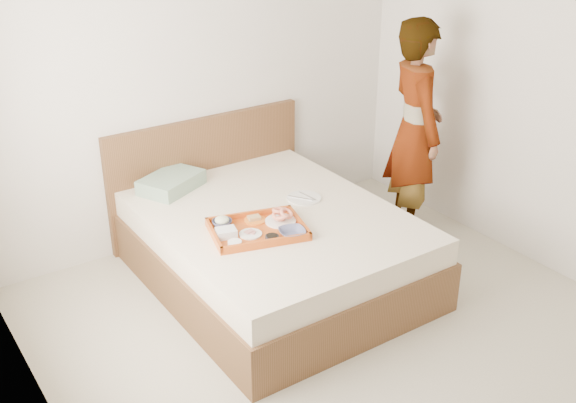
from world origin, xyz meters
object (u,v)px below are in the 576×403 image
at_px(tray, 257,229).
at_px(dinner_plate, 304,198).
at_px(person, 415,131).
at_px(bed, 274,248).

height_order(tray, dinner_plate, tray).
height_order(tray, person, person).
bearing_deg(person, tray, 118.25).
distance_m(bed, dinner_plate, 0.42).
bearing_deg(tray, bed, 51.01).
distance_m(tray, dinner_plate, 0.60).
bearing_deg(bed, dinner_plate, 14.47).
bearing_deg(bed, person, 1.33).
height_order(dinner_plate, person, person).
bearing_deg(person, dinner_plate, 108.07).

